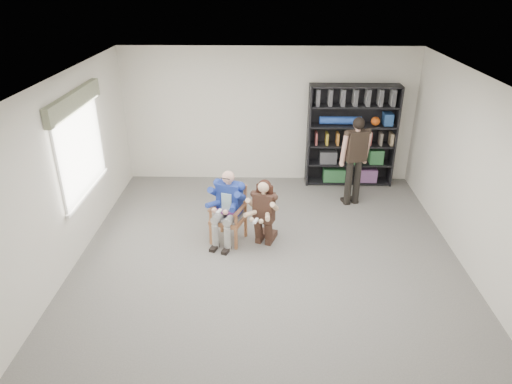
# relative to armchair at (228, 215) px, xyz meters

# --- Properties ---
(room_shell) EXTENTS (6.00, 7.00, 2.80)m
(room_shell) POSITION_rel_armchair_xyz_m (0.67, -0.89, 0.91)
(room_shell) COLOR white
(room_shell) RESTS_ON ground
(floor) EXTENTS (6.00, 7.00, 0.01)m
(floor) POSITION_rel_armchair_xyz_m (0.67, -0.89, -0.49)
(floor) COLOR slate
(floor) RESTS_ON ground
(window_left) EXTENTS (0.16, 2.00, 1.75)m
(window_left) POSITION_rel_armchair_xyz_m (-2.28, 0.11, 1.14)
(window_left) COLOR white
(window_left) RESTS_ON room_shell
(armchair) EXTENTS (0.71, 0.70, 0.97)m
(armchair) POSITION_rel_armchair_xyz_m (0.00, 0.00, 0.00)
(armchair) COLOR #A56544
(armchair) RESTS_ON floor
(seated_man) EXTENTS (0.76, 0.89, 1.26)m
(seated_man) POSITION_rel_armchair_xyz_m (-0.00, 0.00, 0.15)
(seated_man) COLOR navy
(seated_man) RESTS_ON floor
(kneeling_woman) EXTENTS (0.71, 0.89, 1.16)m
(kneeling_woman) POSITION_rel_armchair_xyz_m (0.58, -0.12, 0.09)
(kneeling_woman) COLOR #371C19
(kneeling_woman) RESTS_ON floor
(bookshelf) EXTENTS (1.80, 0.38, 2.10)m
(bookshelf) POSITION_rel_armchair_xyz_m (2.37, 2.39, 0.56)
(bookshelf) COLOR black
(bookshelf) RESTS_ON floor
(standing_man) EXTENTS (0.60, 0.45, 1.74)m
(standing_man) POSITION_rel_armchair_xyz_m (2.29, 1.41, 0.38)
(standing_man) COLOR black
(standing_man) RESTS_ON floor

